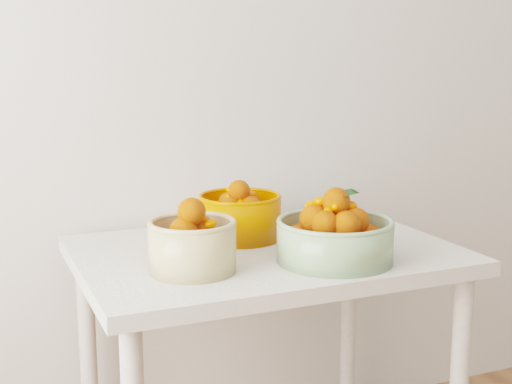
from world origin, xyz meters
TOP-DOWN VIEW (x-y plane):
  - table at (-0.25, 1.60)m, footprint 1.00×0.70m
  - bowl_cream at (-0.50, 1.48)m, footprint 0.26×0.26m
  - bowl_green at (-0.14, 1.42)m, footprint 0.37×0.37m
  - bowl_orange at (-0.27, 1.72)m, footprint 0.30×0.30m

SIDE VIEW (x-z plane):
  - table at x=-0.25m, z-range 0.28..1.03m
  - bowl_green at x=-0.14m, z-range 0.72..0.91m
  - bowl_orange at x=-0.27m, z-range 0.73..0.90m
  - bowl_cream at x=-0.50m, z-range 0.73..0.91m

